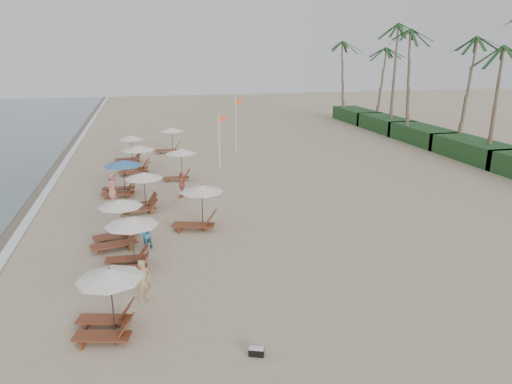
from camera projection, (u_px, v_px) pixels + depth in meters
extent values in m
plane|color=tan|center=(263.00, 256.00, 20.77)|extent=(160.00, 160.00, 0.00)
cube|color=#6B5E4C|center=(13.00, 207.00, 27.23)|extent=(3.20, 140.00, 0.01)
cube|color=white|center=(37.00, 205.00, 27.53)|extent=(0.50, 140.00, 0.02)
cube|color=#193D1C|center=(474.00, 150.00, 39.00)|extent=(3.20, 8.00, 1.60)
cube|color=#193D1C|center=(423.00, 135.00, 45.98)|extent=(3.20, 8.00, 1.60)
cube|color=#193D1C|center=(385.00, 124.00, 52.95)|extent=(3.20, 8.00, 1.60)
cube|color=#193D1C|center=(356.00, 115.00, 59.92)|extent=(3.20, 8.00, 1.60)
cylinder|color=brown|center=(495.00, 108.00, 36.35)|extent=(0.36, 0.36, 9.00)
cylinder|color=brown|center=(462.00, 96.00, 41.27)|extent=(0.36, 0.36, 9.80)
cylinder|color=brown|center=(412.00, 88.00, 45.58)|extent=(0.36, 0.36, 10.60)
cylinder|color=brown|center=(394.00, 80.00, 50.51)|extent=(0.36, 0.36, 11.40)
cylinder|color=brown|center=(378.00, 88.00, 55.89)|extent=(0.36, 0.36, 9.00)
cylinder|color=brown|center=(346.00, 82.00, 60.20)|extent=(0.36, 0.36, 9.80)
cylinder|color=black|center=(112.00, 302.00, 14.80)|extent=(0.05, 0.05, 2.19)
cone|color=white|center=(109.00, 274.00, 14.51)|extent=(2.13, 2.13, 0.35)
cylinder|color=black|center=(133.00, 244.00, 19.31)|extent=(0.05, 0.05, 2.19)
cone|color=white|center=(131.00, 221.00, 19.02)|extent=(2.22, 2.22, 0.35)
cylinder|color=black|center=(122.00, 223.00, 21.69)|extent=(0.05, 0.05, 2.16)
cone|color=white|center=(120.00, 203.00, 21.41)|extent=(2.05, 2.05, 0.35)
cylinder|color=black|center=(145.00, 192.00, 26.33)|extent=(0.05, 0.05, 2.18)
cone|color=white|center=(144.00, 175.00, 26.05)|extent=(2.17, 2.17, 0.35)
cylinder|color=black|center=(124.00, 178.00, 29.33)|extent=(0.05, 0.05, 2.16)
cone|color=#386AA6|center=(123.00, 163.00, 29.04)|extent=(2.43, 2.43, 0.35)
cylinder|color=black|center=(139.00, 160.00, 34.43)|extent=(0.05, 0.05, 2.04)
cone|color=white|center=(138.00, 148.00, 34.16)|extent=(2.43, 2.43, 0.35)
cylinder|color=black|center=(132.00, 150.00, 37.57)|extent=(0.05, 0.05, 2.21)
cone|color=white|center=(131.00, 137.00, 37.28)|extent=(2.02, 2.02, 0.35)
cylinder|color=black|center=(202.00, 207.00, 23.95)|extent=(0.05, 0.05, 2.15)
cone|color=white|center=(202.00, 188.00, 23.66)|extent=(2.24, 2.24, 0.35)
cylinder|color=black|center=(182.00, 165.00, 32.80)|extent=(0.05, 0.05, 2.15)
cone|color=white|center=(181.00, 151.00, 32.52)|extent=(2.24, 2.24, 0.35)
cylinder|color=black|center=(172.00, 140.00, 41.74)|extent=(0.05, 0.05, 2.15)
cone|color=white|center=(172.00, 129.00, 41.46)|extent=(2.24, 2.24, 0.35)
imported|color=tan|center=(144.00, 281.00, 16.73)|extent=(0.71, 0.67, 1.64)
imported|color=teal|center=(144.00, 234.00, 21.20)|extent=(0.96, 0.94, 1.55)
imported|color=#94764B|center=(128.00, 223.00, 22.27)|extent=(1.28, 1.18, 1.73)
imported|color=#BD574B|center=(182.00, 185.00, 28.83)|extent=(0.71, 1.04, 1.64)
imported|color=tan|center=(112.00, 186.00, 28.61)|extent=(0.90, 0.94, 1.62)
cube|color=black|center=(256.00, 352.00, 13.93)|extent=(0.51, 0.38, 0.23)
cube|color=silver|center=(256.00, 348.00, 13.90)|extent=(0.49, 0.36, 0.04)
cylinder|color=silver|center=(219.00, 141.00, 35.86)|extent=(0.08, 0.08, 4.19)
cube|color=#E4502A|center=(222.00, 119.00, 35.43)|extent=(0.55, 0.02, 0.40)
cylinder|color=silver|center=(236.00, 125.00, 41.20)|extent=(0.08, 0.08, 4.92)
cube|color=#E4502A|center=(239.00, 101.00, 40.66)|extent=(0.55, 0.02, 0.40)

